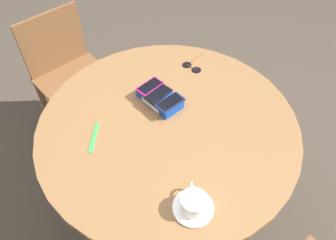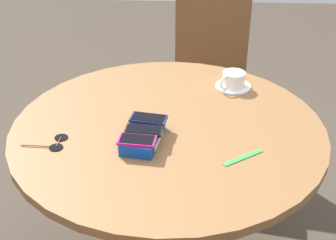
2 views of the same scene
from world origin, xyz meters
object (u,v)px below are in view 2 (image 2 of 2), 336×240
Objects in this scene: chair_near_window at (206,82)px; phone_magenta at (137,140)px; lanyard_strap at (243,158)px; phone_navy at (148,119)px; coffee_cup at (233,79)px; sunglasses at (56,143)px; phone_box at (143,136)px; saucer at (233,86)px; round_table at (168,147)px; phone_black at (144,130)px.

phone_magenta is at bearing 167.27° from chair_near_window.
lanyard_strap is 1.14m from chair_near_window.
coffee_cup reaches higher than phone_navy.
phone_box is at bearing -84.59° from sunglasses.
phone_navy is 0.14× the size of chair_near_window.
phone_navy is at bearing -71.97° from sunglasses.
lanyard_strap is at bearing -94.71° from sunglasses.
coffee_cup is at bearing 133.90° from saucer.
coffee_cup reaches higher than lanyard_strap.
coffee_cup is 0.69× the size of lanyard_strap.
round_table is at bearing -69.39° from sunglasses.
round_table is 0.41m from coffee_cup.
chair_near_window reaches higher than phone_box.
phone_navy reaches higher than saucer.
sunglasses is (-0.13, 0.36, 0.10)m from round_table.
sunglasses is at bearing 94.79° from phone_black.
sunglasses reaches higher than lanyard_strap.
phone_black is at bearing 76.94° from lanyard_strap.
saucer is at bearing -42.06° from phone_navy.
sunglasses is (-0.10, 0.29, -0.04)m from phone_navy.
lanyard_strap is (-0.08, -0.32, -0.02)m from phone_box.
saucer is 0.49m from lanyard_strap.
chair_near_window reaches higher than saucer.
lanyard_strap is 0.60m from sunglasses.
round_table is at bearing 141.07° from saucer.
phone_magenta is 0.58m from saucer.
phone_box is at bearing 144.98° from round_table.
round_table is at bearing 52.92° from lanyard_strap.
phone_navy is 0.31m from sunglasses.
lanyard_strap is 0.16× the size of chair_near_window.
phone_navy reaches higher than phone_black.
chair_near_window reaches higher than coffee_cup.
phone_magenta reaches higher than saucer.
sunglasses reaches higher than round_table.
lanyard_strap is (-0.15, -0.31, -0.04)m from phone_navy.
phone_black is 1.19× the size of coffee_cup.
round_table is at bearing 141.13° from coffee_cup.
phone_magenta is at bearing 169.73° from phone_navy.
lanyard_strap is at bearing -127.08° from round_table.
chair_near_window reaches higher than phone_black.
chair_near_window is (1.03, -0.23, -0.30)m from phone_box.
coffee_cup is at bearing -172.40° from chair_near_window.
phone_black is at bearing -85.21° from sunglasses.
sunglasses is 1.21m from chair_near_window.
phone_box is 0.07m from phone_magenta.
sunglasses is at bearing 82.44° from phone_magenta.
saucer is at bearing -37.94° from phone_box.
lanyard_strap is at bearing 179.88° from saucer.
phone_magenta is 0.94× the size of phone_navy.
phone_box is 0.23× the size of chair_near_window.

